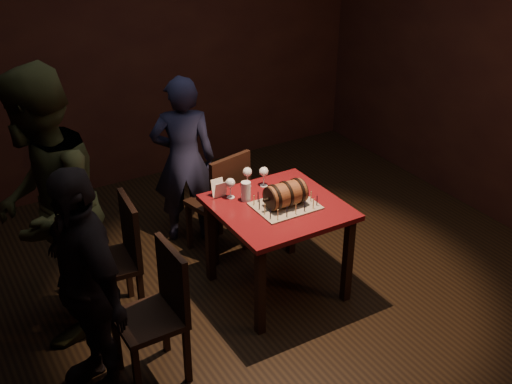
# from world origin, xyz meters

# --- Properties ---
(room_shell) EXTENTS (5.04, 5.04, 2.80)m
(room_shell) POSITION_xyz_m (0.00, 0.00, 1.40)
(room_shell) COLOR black
(room_shell) RESTS_ON ground
(pub_table) EXTENTS (0.90, 0.90, 0.75)m
(pub_table) POSITION_xyz_m (0.17, 0.12, 0.64)
(pub_table) COLOR #4B0C11
(pub_table) RESTS_ON ground
(cake_board) EXTENTS (0.45, 0.35, 0.01)m
(cake_board) POSITION_xyz_m (0.21, 0.07, 0.76)
(cake_board) COLOR gray
(cake_board) RESTS_ON pub_table
(barrel_cake) EXTENTS (0.34, 0.20, 0.20)m
(barrel_cake) POSITION_xyz_m (0.20, 0.07, 0.85)
(barrel_cake) COLOR brown
(barrel_cake) RESTS_ON cake_board
(birthday_candles) EXTENTS (0.40, 0.30, 0.09)m
(birthday_candles) POSITION_xyz_m (0.21, 0.07, 0.80)
(birthday_candles) COLOR #EADB8C
(birthday_candles) RESTS_ON cake_board
(wine_glass_left) EXTENTS (0.07, 0.07, 0.16)m
(wine_glass_left) POSITION_xyz_m (-0.07, 0.39, 0.87)
(wine_glass_left) COLOR silver
(wine_glass_left) RESTS_ON pub_table
(wine_glass_mid) EXTENTS (0.07, 0.07, 0.16)m
(wine_glass_mid) POSITION_xyz_m (0.13, 0.49, 0.87)
(wine_glass_mid) COLOR silver
(wine_glass_mid) RESTS_ON pub_table
(wine_glass_right) EXTENTS (0.07, 0.07, 0.16)m
(wine_glass_right) POSITION_xyz_m (0.24, 0.43, 0.87)
(wine_glass_right) COLOR silver
(wine_glass_right) RESTS_ON pub_table
(pint_of_ale) EXTENTS (0.07, 0.07, 0.15)m
(pint_of_ale) POSITION_xyz_m (0.01, 0.30, 0.82)
(pint_of_ale) COLOR silver
(pint_of_ale) RESTS_ON pub_table
(menu_card) EXTENTS (0.10, 0.05, 0.13)m
(menu_card) POSITION_xyz_m (-0.14, 0.45, 0.81)
(menu_card) COLOR white
(menu_card) RESTS_ON pub_table
(chair_back) EXTENTS (0.48, 0.48, 0.93)m
(chair_back) POSITION_xyz_m (0.06, 0.78, 0.52)
(chair_back) COLOR black
(chair_back) RESTS_ON ground
(chair_left_rear) EXTENTS (0.43, 0.43, 0.93)m
(chair_left_rear) POSITION_xyz_m (-0.95, 0.44, 0.52)
(chair_left_rear) COLOR black
(chair_left_rear) RESTS_ON ground
(chair_left_front) EXTENTS (0.41, 0.41, 0.93)m
(chair_left_front) POSITION_xyz_m (-0.94, -0.27, 0.52)
(chair_left_front) COLOR black
(chair_left_front) RESTS_ON ground
(person_back) EXTENTS (0.63, 0.53, 1.48)m
(person_back) POSITION_xyz_m (-0.09, 1.18, 0.74)
(person_back) COLOR #1B1C36
(person_back) RESTS_ON ground
(person_left_rear) EXTENTS (1.05, 1.16, 1.93)m
(person_left_rear) POSITION_xyz_m (-1.38, 0.52, 0.96)
(person_left_rear) COLOR #33361B
(person_left_rear) RESTS_ON ground
(person_left_front) EXTENTS (0.50, 0.95, 1.55)m
(person_left_front) POSITION_xyz_m (-1.35, -0.16, 0.77)
(person_left_front) COLOR black
(person_left_front) RESTS_ON ground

